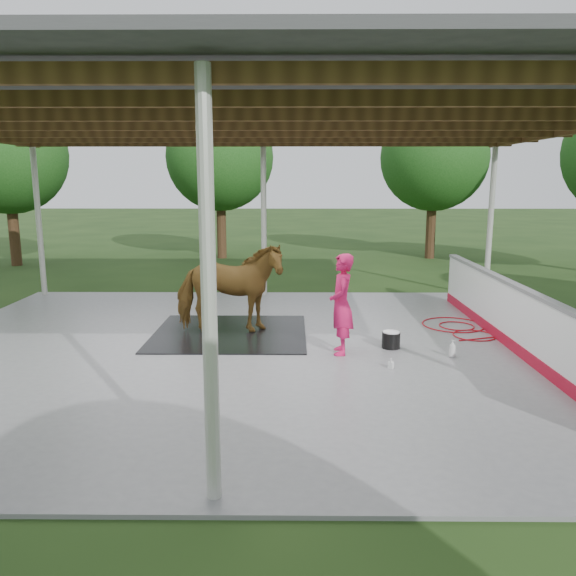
{
  "coord_description": "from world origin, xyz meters",
  "views": [
    {
      "loc": [
        0.73,
        -9.48,
        2.97
      ],
      "look_at": [
        0.65,
        0.41,
        1.06
      ],
      "focal_mm": 35.0,
      "sensor_mm": 36.0,
      "label": 1
    }
  ],
  "objects_px": {
    "dasher_board": "(515,319)",
    "horse": "(229,288)",
    "handler": "(341,304)",
    "wash_bucket": "(391,339)"
  },
  "relations": [
    {
      "from": "dasher_board",
      "to": "handler",
      "type": "height_order",
      "value": "handler"
    },
    {
      "from": "dasher_board",
      "to": "horse",
      "type": "relative_size",
      "value": 3.9
    },
    {
      "from": "dasher_board",
      "to": "wash_bucket",
      "type": "xyz_separation_m",
      "value": [
        -2.13,
        0.06,
        -0.39
      ]
    },
    {
      "from": "horse",
      "to": "wash_bucket",
      "type": "bearing_deg",
      "value": -109.84
    },
    {
      "from": "dasher_board",
      "to": "wash_bucket",
      "type": "relative_size",
      "value": 25.04
    },
    {
      "from": "dasher_board",
      "to": "horse",
      "type": "xyz_separation_m",
      "value": [
        -5.08,
        0.98,
        0.34
      ]
    },
    {
      "from": "horse",
      "to": "wash_bucket",
      "type": "relative_size",
      "value": 6.42
    },
    {
      "from": "wash_bucket",
      "to": "dasher_board",
      "type": "bearing_deg",
      "value": -1.49
    },
    {
      "from": "horse",
      "to": "handler",
      "type": "bearing_deg",
      "value": -123.71
    },
    {
      "from": "dasher_board",
      "to": "horse",
      "type": "distance_m",
      "value": 5.18
    }
  ]
}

